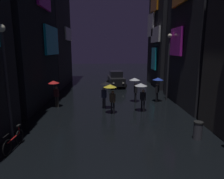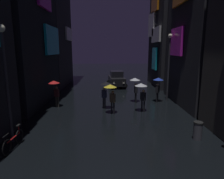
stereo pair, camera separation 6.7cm
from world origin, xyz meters
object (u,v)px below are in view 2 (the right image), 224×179
Objects in this scene: pedestrian_foreground_left_blue at (158,83)px; bicycle_parked_at_storefront at (14,141)px; pedestrian_midstreet_left_black at (106,87)px; pedestrian_midstreet_centre_clear at (135,83)px; streetlamp_left_near at (5,72)px; pedestrian_near_crossing_yellow at (111,91)px; pedestrian_foreground_right_clear at (142,89)px; streetlamp_right_far at (169,60)px; trash_bin at (198,131)px; pedestrian_far_right_red at (55,86)px; car_distant at (116,79)px.

bicycle_parked_at_storefront is at bearing -136.49° from pedestrian_foreground_left_blue.
pedestrian_midstreet_left_black is 7.65m from bicycle_parked_at_storefront.
streetlamp_left_near is (-7.08, -7.45, 1.83)m from pedestrian_midstreet_centre_clear.
pedestrian_near_crossing_yellow is 1.00× the size of pedestrian_foreground_right_clear.
streetlamp_right_far reaches higher than trash_bin.
pedestrian_near_crossing_yellow is at bearing -124.31° from pedestrian_midstreet_centre_clear.
streetlamp_left_near is (-0.40, 0.71, 3.12)m from bicycle_parked_at_storefront.
pedestrian_near_crossing_yellow is 6.84m from streetlamp_left_near.
pedestrian_far_right_red and pedestrian_foreground_left_blue have the same top height.
streetlamp_right_far is at bearing -58.82° from car_distant.
pedestrian_midstreet_centre_clear is (6.49, 1.36, 0.00)m from pedestrian_far_right_red.
streetlamp_left_near reaches higher than trash_bin.
car_distant reaches higher than bicycle_parked_at_storefront.
pedestrian_near_crossing_yellow is at bearing 41.20° from streetlamp_left_near.
pedestrian_far_right_red is at bearing 84.51° from streetlamp_left_near.
streetlamp_right_far is (9.60, 8.60, 3.21)m from bicycle_parked_at_storefront.
streetlamp_right_far is (5.44, 2.32, 1.93)m from pedestrian_midstreet_left_black.
pedestrian_foreground_right_clear is at bearing -87.65° from pedestrian_midstreet_centre_clear.
pedestrian_midstreet_left_black reaches higher than bicycle_parked_at_storefront.
pedestrian_far_right_red is at bearing -169.11° from streetlamp_right_far.
bicycle_parked_at_storefront is at bearing -109.07° from car_distant.
trash_bin is (2.22, -7.34, -1.20)m from pedestrian_midstreet_centre_clear.
pedestrian_foreground_right_clear reaches higher than trash_bin.
streetlamp_right_far reaches higher than pedestrian_foreground_right_clear.
streetlamp_right_far is at bearing 48.06° from pedestrian_foreground_right_clear.
pedestrian_far_right_red is 4.01m from pedestrian_midstreet_left_black.
pedestrian_foreground_left_blue reaches higher than trash_bin.
pedestrian_midstreet_left_black reaches higher than car_distant.
pedestrian_far_right_red is at bearing 88.45° from bicycle_parked_at_storefront.
trash_bin is (9.30, 0.11, -3.03)m from streetlamp_left_near.
streetlamp_left_near is at bearing -138.80° from pedestrian_near_crossing_yellow.
streetlamp_right_far is (0.95, 0.39, 1.93)m from pedestrian_foreground_left_blue.
pedestrian_far_right_red is at bearing 172.76° from pedestrian_midstreet_left_black.
pedestrian_near_crossing_yellow is at bearing 135.77° from trash_bin.
pedestrian_near_crossing_yellow and pedestrian_foreground_left_blue have the same top height.
pedestrian_near_crossing_yellow and pedestrian_midstreet_centre_clear have the same top height.
bicycle_parked_at_storefront is (-0.18, -6.79, -1.28)m from pedestrian_far_right_red.
streetlamp_right_far is at bearing 8.81° from pedestrian_midstreet_centre_clear.
streetlamp_right_far is at bearing 38.30° from streetlamp_left_near.
pedestrian_far_right_red reaches higher than bicycle_parked_at_storefront.
pedestrian_midstreet_left_black is 9.39m from car_distant.
streetlamp_left_near is (-10.00, -7.90, -0.10)m from streetlamp_right_far.
car_distant is at bearing 121.18° from streetlamp_right_far.
pedestrian_midstreet_centre_clear is 2.28× the size of trash_bin.
pedestrian_far_right_red is 6.63m from pedestrian_midstreet_centre_clear.
car_distant is 8.57m from streetlamp_right_far.
streetlamp_right_far reaches higher than pedestrian_midstreet_left_black.
pedestrian_midstreet_left_black is 3.13m from pedestrian_midstreet_centre_clear.
car_distant is (1.23, 9.28, -0.74)m from pedestrian_midstreet_left_black.
pedestrian_foreground_left_blue is 11.99m from bicycle_parked_at_storefront.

